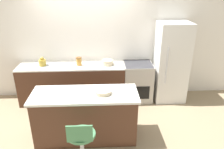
% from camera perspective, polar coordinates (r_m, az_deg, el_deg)
% --- Properties ---
extents(ground_plane, '(14.00, 14.00, 0.00)m').
position_cam_1_polar(ground_plane, '(5.09, -6.29, -8.31)').
color(ground_plane, '#998466').
extents(wall_back, '(8.00, 0.06, 2.60)m').
position_cam_1_polar(wall_back, '(5.19, -6.53, 8.03)').
color(wall_back, white).
rests_on(wall_back, ground_plane).
extents(back_counter, '(2.39, 0.63, 0.90)m').
position_cam_1_polar(back_counter, '(5.20, -10.26, -2.20)').
color(back_counter, '#4C2D1E').
rests_on(back_counter, ground_plane).
extents(kitchen_island, '(1.82, 0.68, 0.90)m').
position_cam_1_polar(kitchen_island, '(3.97, -6.86, -10.61)').
color(kitchen_island, '#4C2D1E').
rests_on(kitchen_island, ground_plane).
extents(oven_range, '(0.66, 0.64, 0.90)m').
position_cam_1_polar(oven_range, '(5.22, 6.65, -1.84)').
color(oven_range, '#B7B2A8').
rests_on(oven_range, ground_plane).
extents(refrigerator, '(0.70, 0.66, 1.84)m').
position_cam_1_polar(refrigerator, '(5.21, 15.12, 3.04)').
color(refrigerator, silver).
rests_on(refrigerator, ground_plane).
extents(stool_chair, '(0.42, 0.42, 0.89)m').
position_cam_1_polar(stool_chair, '(3.39, -7.93, -17.61)').
color(stool_chair, '#B7B7BC').
rests_on(stool_chair, ground_plane).
extents(kettle, '(0.16, 0.16, 0.21)m').
position_cam_1_polar(kettle, '(5.11, -17.75, 3.13)').
color(kettle, '#B29333').
rests_on(kettle, back_counter).
extents(mixing_bowl, '(0.26, 0.26, 0.10)m').
position_cam_1_polar(mixing_bowl, '(4.95, -1.15, 3.24)').
color(mixing_bowl, '#C1B28E').
rests_on(mixing_bowl, back_counter).
extents(canister_jar, '(0.13, 0.13, 0.17)m').
position_cam_1_polar(canister_jar, '(4.96, -8.63, 3.47)').
color(canister_jar, '#B77F33').
rests_on(canister_jar, back_counter).
extents(fruit_bowl, '(0.28, 0.28, 0.06)m').
position_cam_1_polar(fruit_bowl, '(3.70, -2.38, -4.57)').
color(fruit_bowl, '#C1B28E').
rests_on(fruit_bowl, kitchen_island).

